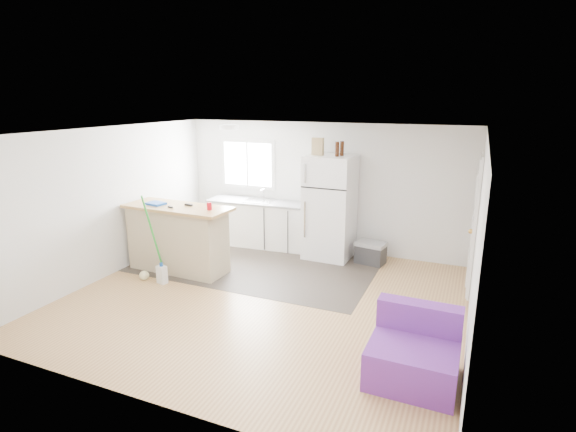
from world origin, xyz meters
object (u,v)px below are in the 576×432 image
object	(u,v)px
bottle_right	(342,148)
cardboard_box	(318,147)
red_cup	(209,206)
bottle_left	(337,149)
purple_seat	(414,354)
peninsula	(178,238)
refrigerator	(330,207)
cooler	(371,252)
cleaner_jug	(162,274)
kitchen_cabinets	(260,223)
blue_tray	(156,204)
mop	(146,266)

from	to	relation	value
bottle_right	cardboard_box	bearing A→B (deg)	-166.94
red_cup	bottle_left	distance (m)	2.37
purple_seat	peninsula	bearing A→B (deg)	159.88
bottle_left	refrigerator	bearing A→B (deg)	141.01
cardboard_box	bottle_right	xyz separation A→B (m)	(0.41, 0.09, -0.02)
cooler	cardboard_box	distance (m)	2.08
cleaner_jug	cardboard_box	distance (m)	3.36
red_cup	bottle_right	bearing A→B (deg)	45.28
kitchen_cabinets	red_cup	xyz separation A→B (m)	(-0.00, -1.74, 0.72)
red_cup	kitchen_cabinets	bearing A→B (deg)	89.98
peninsula	blue_tray	bearing A→B (deg)	-169.75
purple_seat	red_cup	xyz separation A→B (m)	(-3.42, 1.53, 0.91)
blue_tray	cleaner_jug	bearing A→B (deg)	-49.50
cleaner_jug	cardboard_box	size ratio (longest dim) A/B	1.13
refrigerator	mop	world-z (taller)	refrigerator
kitchen_cabinets	peninsula	distance (m)	1.85
peninsula	bottle_right	distance (m)	3.17
kitchen_cabinets	bottle_right	distance (m)	2.25
bottle_left	red_cup	bearing A→B (deg)	-136.17
kitchen_cabinets	purple_seat	world-z (taller)	kitchen_cabinets
kitchen_cabinets	peninsula	xyz separation A→B (m)	(-0.66, -1.73, 0.11)
peninsula	cleaner_jug	xyz separation A→B (m)	(0.09, -0.58, -0.42)
blue_tray	bottle_left	world-z (taller)	bottle_left
mop	blue_tray	xyz separation A→B (m)	(-0.12, 0.49, 0.91)
blue_tray	mop	bearing A→B (deg)	-75.97
cooler	bottle_left	world-z (taller)	bottle_left
kitchen_cabinets	bottle_right	xyz separation A→B (m)	(1.65, -0.08, 1.53)
kitchen_cabinets	refrigerator	world-z (taller)	refrigerator
cleaner_jug	blue_tray	bearing A→B (deg)	145.55
blue_tray	cardboard_box	bearing A→B (deg)	35.38
peninsula	cardboard_box	xyz separation A→B (m)	(1.90, 1.55, 1.45)
refrigerator	purple_seat	distance (m)	3.80
cardboard_box	mop	bearing A→B (deg)	-135.62
cardboard_box	bottle_left	size ratio (longest dim) A/B	1.20
peninsula	purple_seat	size ratio (longest dim) A/B	2.06
refrigerator	blue_tray	bearing A→B (deg)	-144.43
peninsula	bottle_right	bearing A→B (deg)	37.46
purple_seat	cleaner_jug	distance (m)	4.11
mop	bottle_right	xyz separation A→B (m)	(2.55, 2.19, 1.76)
kitchen_cabinets	cardboard_box	world-z (taller)	cardboard_box
refrigerator	red_cup	distance (m)	2.22
purple_seat	bottle_right	bearing A→B (deg)	119.66
cleaner_jug	mop	xyz separation A→B (m)	(-0.33, 0.04, 0.08)
peninsula	mop	size ratio (longest dim) A/B	1.31
refrigerator	cleaner_jug	distance (m)	3.11
red_cup	cardboard_box	world-z (taller)	cardboard_box
kitchen_cabinets	cooler	xyz separation A→B (m)	(2.25, -0.15, -0.26)
cleaner_jug	cardboard_box	world-z (taller)	cardboard_box
bottle_right	cleaner_jug	bearing A→B (deg)	-134.88
cleaner_jug	peninsula	bearing A→B (deg)	113.71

